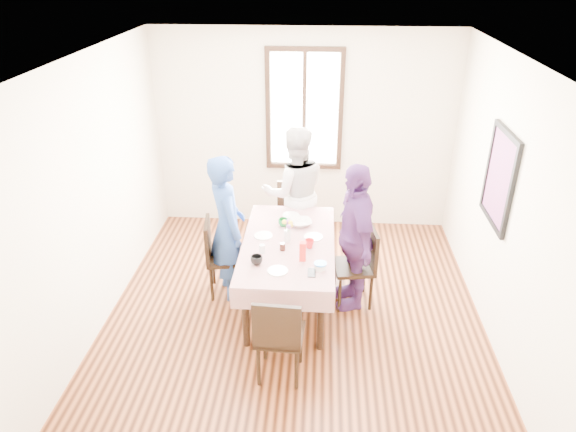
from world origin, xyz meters
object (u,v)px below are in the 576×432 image
object	(u,v)px
chair_right	(353,267)
chair_far	(294,219)
person_right	(354,237)
dining_table	(288,273)
person_left	(226,228)
chair_left	(226,257)
person_far	(294,192)
chair_near	(280,334)

from	to	relation	value
chair_right	chair_far	bearing A→B (deg)	24.74
chair_right	person_right	xyz separation A→B (m)	(-0.02, 0.00, 0.37)
dining_table	person_left	xyz separation A→B (m)	(-0.69, 0.15, 0.46)
dining_table	chair_right	world-z (taller)	chair_right
chair_left	person_left	size ratio (longest dim) A/B	0.55
person_left	chair_far	bearing A→B (deg)	-59.73
person_far	person_right	bearing A→B (deg)	110.59
dining_table	chair_left	distance (m)	0.73
chair_near	dining_table	bearing A→B (deg)	93.48
chair_far	chair_right	bearing A→B (deg)	116.99
chair_left	chair_far	distance (m)	1.20
chair_near	person_left	bearing A→B (deg)	121.84
chair_far	person_left	size ratio (longest dim) A/B	0.55
person_far	person_right	world-z (taller)	person_far
chair_left	chair_right	world-z (taller)	same
chair_right	person_far	world-z (taller)	person_far
chair_right	person_left	xyz separation A→B (m)	(-1.40, 0.10, 0.38)
chair_near	person_far	bearing A→B (deg)	93.48
chair_right	chair_near	xyz separation A→B (m)	(-0.71, -1.17, 0.00)
chair_left	chair_far	size ratio (longest dim) A/B	1.00
chair_far	dining_table	bearing A→B (deg)	83.55
chair_left	chair_near	size ratio (longest dim) A/B	1.00
chair_left	chair_near	xyz separation A→B (m)	(0.71, -1.28, 0.00)
dining_table	person_right	bearing A→B (deg)	4.24
dining_table	chair_left	bearing A→B (deg)	167.79
person_left	person_far	distance (m)	1.17
person_left	chair_left	bearing A→B (deg)	65.66
dining_table	chair_right	distance (m)	0.71
dining_table	chair_left	size ratio (longest dim) A/B	1.79
dining_table	person_far	world-z (taller)	person_far
dining_table	chair_right	bearing A→B (deg)	4.12
chair_left	chair_right	distance (m)	1.42
person_right	person_left	bearing A→B (deg)	-105.66
chair_far	person_far	distance (m)	0.39
chair_left	person_far	xyz separation A→B (m)	(0.71, 0.95, 0.39)
dining_table	person_right	distance (m)	0.82
chair_near	person_left	size ratio (longest dim) A/B	0.55
chair_left	person_left	distance (m)	0.38
person_right	chair_right	bearing A→B (deg)	78.58
person_far	chair_right	bearing A→B (deg)	111.30
chair_left	person_far	bearing A→B (deg)	135.27
person_right	dining_table	bearing A→B (deg)	-97.19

